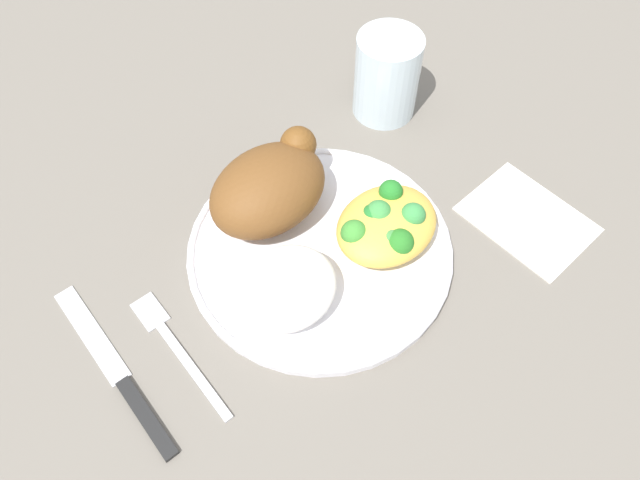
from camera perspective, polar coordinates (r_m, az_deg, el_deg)
The scene contains 9 objects.
ground_plane at distance 0.58m, azimuth -0.00°, elevation -1.33°, with size 2.00×2.00×0.00m, color #6B655B.
plate at distance 0.57m, azimuth -0.00°, elevation -0.93°, with size 0.25×0.25×0.01m.
roasted_chicken at distance 0.56m, azimuth -4.72°, elevation 4.96°, with size 0.13×0.09×0.07m.
rice_pile at distance 0.52m, azimuth -3.15°, elevation -4.49°, with size 0.09×0.08×0.04m, color white.
mac_cheese_with_broccoli at distance 0.56m, azimuth 6.24°, elevation 1.45°, with size 0.10×0.08×0.04m.
fork at distance 0.54m, azimuth -13.33°, elevation -9.76°, with size 0.03×0.14×0.01m.
knife at distance 0.54m, azimuth -18.03°, elevation -12.47°, with size 0.03×0.19×0.01m.
water_glass at distance 0.67m, azimuth 6.28°, elevation 15.04°, with size 0.07×0.07×0.09m, color silver.
napkin at distance 0.63m, azimuth 18.89°, elevation 1.91°, with size 0.09×0.12×0.00m, color white.
Camera 1 is at (-0.21, -0.23, 0.49)m, focal length 34.13 mm.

